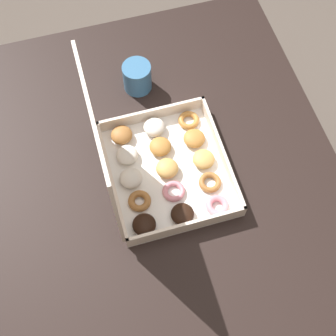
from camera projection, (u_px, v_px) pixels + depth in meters
The scene contains 4 objects.
ground_plane at pixel (156, 245), 1.89m from camera, with size 8.00×8.00×0.00m, color #564C44.
dining_table at pixel (152, 180), 1.34m from camera, with size 1.07×0.99×0.71m.
donut_box at pixel (150, 164), 1.18m from camera, with size 0.35×0.32×0.37m.
coffee_mug at pixel (137, 77), 1.34m from camera, with size 0.08×0.08×0.09m.
Camera 1 is at (-0.56, 0.11, 1.83)m, focal length 50.00 mm.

